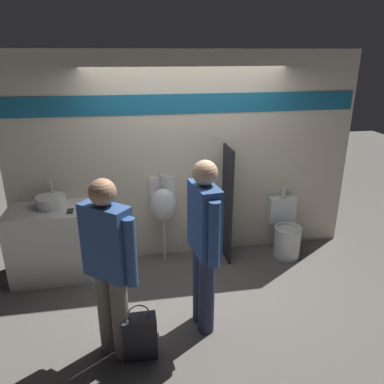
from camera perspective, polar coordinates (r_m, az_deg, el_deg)
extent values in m
plane|color=#5B5651|center=(4.91, 0.35, -12.25)|extent=(16.00, 16.00, 0.00)
cube|color=beige|center=(4.90, -0.88, 5.03)|extent=(4.53, 0.06, 2.70)
cube|color=#19668E|center=(4.72, -0.86, 13.30)|extent=(4.44, 0.01, 0.24)
cube|color=silver|center=(4.96, -20.61, -7.30)|extent=(0.95, 0.60, 0.91)
cylinder|color=silver|center=(4.79, -20.68, -1.40)|extent=(0.35, 0.35, 0.14)
cylinder|color=silver|center=(4.86, -20.65, 0.66)|extent=(0.03, 0.03, 0.14)
cube|color=#232328|center=(4.61, -18.08, -2.78)|extent=(0.07, 0.14, 0.01)
cube|color=black|center=(4.95, 5.36, -1.92)|extent=(0.03, 0.44, 1.55)
cylinder|color=silver|center=(5.10, -4.23, -7.14)|extent=(0.04, 0.04, 0.59)
ellipsoid|color=silver|center=(4.88, -4.38, -1.96)|extent=(0.35, 0.25, 0.44)
cube|color=silver|center=(4.97, -4.55, -0.73)|extent=(0.33, 0.02, 0.55)
cylinder|color=silver|center=(4.85, -4.58, 1.80)|extent=(0.06, 0.06, 0.16)
cylinder|color=silver|center=(5.34, 14.27, -7.47)|extent=(0.36, 0.36, 0.41)
torus|color=silver|center=(5.25, 14.47, -5.37)|extent=(0.38, 0.38, 0.04)
cube|color=silver|center=(5.40, 13.49, -2.56)|extent=(0.38, 0.16, 0.36)
cylinder|color=silver|center=(5.29, 13.80, -0.05)|extent=(0.06, 0.06, 0.14)
cylinder|color=#282D4C|center=(3.81, 2.20, -15.30)|extent=(0.16, 0.16, 0.86)
cylinder|color=#282D4C|center=(3.94, 1.34, -13.93)|extent=(0.16, 0.16, 0.86)
cube|color=#2D4C84|center=(3.49, 1.90, -4.22)|extent=(0.26, 0.47, 0.68)
cylinder|color=#2D4C84|center=(3.29, 3.40, -6.53)|extent=(0.11, 0.11, 0.63)
cylinder|color=#2D4C84|center=(3.72, 0.57, -3.13)|extent=(0.11, 0.11, 0.63)
sphere|color=tan|center=(3.32, 1.99, 2.94)|extent=(0.23, 0.23, 0.23)
cylinder|color=#666056|center=(3.61, -10.85, -18.31)|extent=(0.16, 0.16, 0.84)
cylinder|color=#666056|center=(3.70, -12.89, -17.36)|extent=(0.16, 0.16, 0.84)
cube|color=#2D4C84|center=(3.25, -12.85, -7.38)|extent=(0.46, 0.43, 0.66)
cylinder|color=#2D4C84|center=(3.11, -9.38, -9.10)|extent=(0.10, 0.10, 0.61)
cylinder|color=#2D4C84|center=(3.42, -15.90, -6.78)|extent=(0.10, 0.10, 0.61)
sphere|color=#A87A5B|center=(3.07, -13.50, -0.03)|extent=(0.23, 0.23, 0.23)
cube|color=#232328|center=(3.71, -7.94, -20.96)|extent=(0.31, 0.17, 0.42)
torus|color=#4C4742|center=(3.55, -8.15, -17.93)|extent=(0.20, 0.01, 0.20)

